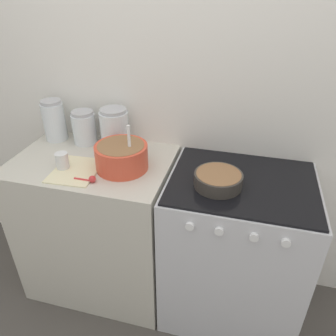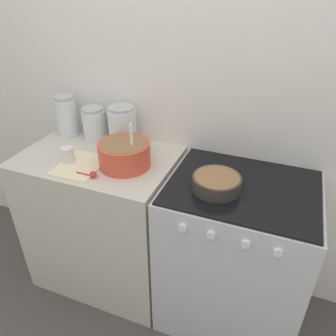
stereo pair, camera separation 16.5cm
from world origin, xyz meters
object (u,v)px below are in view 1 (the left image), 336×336
storage_jar_middle (85,130)px  mixing_bowl (122,155)px  baking_pan (218,179)px  storage_jar_left (55,123)px  tin_can (62,161)px  storage_jar_right (115,131)px  stove (233,250)px

storage_jar_middle → mixing_bowl: bearing=-34.9°
baking_pan → storage_jar_left: size_ratio=0.94×
tin_can → storage_jar_middle: bearing=95.0°
baking_pan → mixing_bowl: bearing=175.4°
storage_jar_right → tin_can: storage_jar_right is taller
storage_jar_middle → storage_jar_left: bearing=180.0°
storage_jar_middle → storage_jar_right: bearing=0.0°
stove → baking_pan: baking_pan is taller
stove → storage_jar_right: size_ratio=4.00×
storage_jar_middle → tin_can: size_ratio=2.20×
storage_jar_middle → tin_can: 0.32m
storage_jar_middle → tin_can: (0.03, -0.32, -0.04)m
baking_pan → storage_jar_middle: 0.89m
stove → storage_jar_right: storage_jar_right is taller
mixing_bowl → storage_jar_left: (-0.53, 0.23, 0.03)m
stove → storage_jar_right: 0.97m
mixing_bowl → baking_pan: (0.51, -0.04, -0.04)m
storage_jar_right → stove: bearing=-14.5°
mixing_bowl → storage_jar_middle: 0.40m
storage_jar_middle → storage_jar_right: (0.20, 0.00, 0.01)m
storage_jar_left → stove: bearing=-9.7°
stove → baking_pan: (-0.12, -0.07, 0.51)m
storage_jar_right → storage_jar_middle: bearing=180.0°
storage_jar_right → storage_jar_left: bearing=180.0°
baking_pan → storage_jar_right: bearing=157.2°
stove → storage_jar_middle: 1.13m
stove → baking_pan: size_ratio=4.01×
mixing_bowl → baking_pan: 0.52m
baking_pan → tin_can: tin_can is taller
mixing_bowl → storage_jar_middle: (-0.33, 0.23, 0.01)m
mixing_bowl → tin_can: mixing_bowl is taller
mixing_bowl → tin_can: bearing=-164.0°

